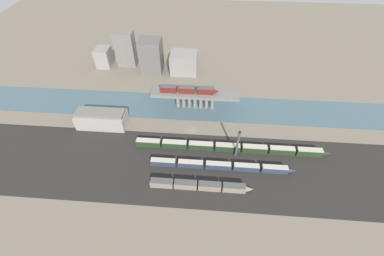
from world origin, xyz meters
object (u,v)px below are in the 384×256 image
Objects in this scene: train_on_bridge at (189,90)px; signal_tower at (237,144)px; train_yard_far at (231,147)px; warehouse_building at (102,119)px; train_yard_mid at (221,166)px; train_yard_near at (200,186)px.

signal_tower reaches higher than train_on_bridge.
warehouse_building is at bearing 169.29° from train_yard_far.
train_on_bridge is 47.55m from train_yard_mid.
train_on_bridge is 0.34× the size of train_yard_far.
signal_tower is at bearing 50.53° from train_yard_near.
train_yard_near is at bearing -120.95° from train_yard_far.
warehouse_building is at bearing -157.86° from train_on_bridge.
signal_tower is (70.43, -16.13, 3.71)m from warehouse_building.
train_yard_near reaches higher than train_yard_mid.
signal_tower reaches higher than train_yard_far.
warehouse_building is 1.55× the size of signal_tower.
train_on_bridge is at bearing 126.31° from signal_tower.
train_yard_mid is at bearing -130.64° from signal_tower.
warehouse_building reaches higher than train_yard_mid.
train_yard_mid is (18.45, -42.51, -10.65)m from train_on_bridge.
train_yard_far is (4.52, 11.29, 0.20)m from train_yard_mid.
train_yard_near is 14.48m from train_yard_mid.
warehouse_building is (-54.50, 35.47, 2.59)m from train_yard_near.
signal_tower reaches higher than warehouse_building.
train_yard_near is 25.83m from signal_tower.
train_on_bridge is 49.32m from warehouse_building.
warehouse_building is at bearing 146.94° from train_yard_near.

